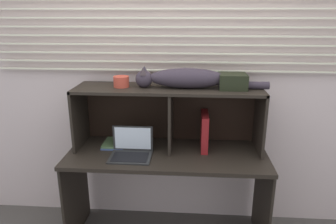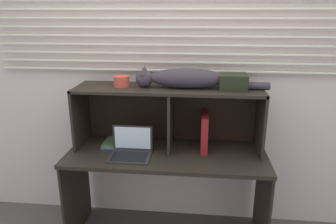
{
  "view_description": "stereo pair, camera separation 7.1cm",
  "coord_description": "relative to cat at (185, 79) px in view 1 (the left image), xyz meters",
  "views": [
    {
      "loc": [
        0.17,
        -2.01,
        1.79
      ],
      "look_at": [
        0.0,
        0.31,
        1.06
      ],
      "focal_mm": 33.79,
      "sensor_mm": 36.0,
      "label": 1
    },
    {
      "loc": [
        0.24,
        -2.0,
        1.79
      ],
      "look_at": [
        0.0,
        0.31,
        1.06
      ],
      "focal_mm": 33.79,
      "sensor_mm": 36.0,
      "label": 2
    }
  ],
  "objects": [
    {
      "name": "hutch_shelf_unit",
      "position": [
        -0.12,
        0.04,
        -0.22
      ],
      "size": [
        1.42,
        0.38,
        0.49
      ],
      "color": "black",
      "rests_on": "desk"
    },
    {
      "name": "desk",
      "position": [
        -0.13,
        -0.11,
        -0.7
      ],
      "size": [
        1.52,
        0.61,
        0.76
      ],
      "color": "black",
      "rests_on": "ground"
    },
    {
      "name": "back_panel_with_blinds",
      "position": [
        -0.13,
        0.24,
        -0.06
      ],
      "size": [
        4.4,
        0.08,
        2.5
      ],
      "color": "beige",
      "rests_on": "ground"
    },
    {
      "name": "storage_box",
      "position": [
        0.35,
        0.0,
        -0.02
      ],
      "size": [
        0.2,
        0.19,
        0.11
      ],
      "primitive_type": "cube",
      "color": "black",
      "rests_on": "hutch_shelf_unit"
    },
    {
      "name": "binder_upright",
      "position": [
        0.16,
        0.0,
        -0.41
      ],
      "size": [
        0.05,
        0.27,
        0.29
      ],
      "primitive_type": "cube",
      "color": "maroon",
      "rests_on": "desk"
    },
    {
      "name": "small_basket",
      "position": [
        -0.48,
        0.0,
        -0.03
      ],
      "size": [
        0.12,
        0.12,
        0.08
      ],
      "primitive_type": "cylinder",
      "color": "#BF4230",
      "rests_on": "hutch_shelf_unit"
    },
    {
      "name": "book_stack",
      "position": [
        -0.56,
        0.0,
        -0.54
      ],
      "size": [
        0.18,
        0.22,
        0.03
      ],
      "color": "#3A4D84",
      "rests_on": "desk"
    },
    {
      "name": "laptop",
      "position": [
        -0.39,
        -0.18,
        -0.52
      ],
      "size": [
        0.31,
        0.24,
        0.21
      ],
      "color": "#262626",
      "rests_on": "desk"
    },
    {
      "name": "cat",
      "position": [
        0.0,
        0.0,
        0.0
      ],
      "size": [
        0.99,
        0.16,
        0.16
      ],
      "color": "#342B35",
      "rests_on": "hutch_shelf_unit"
    }
  ]
}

